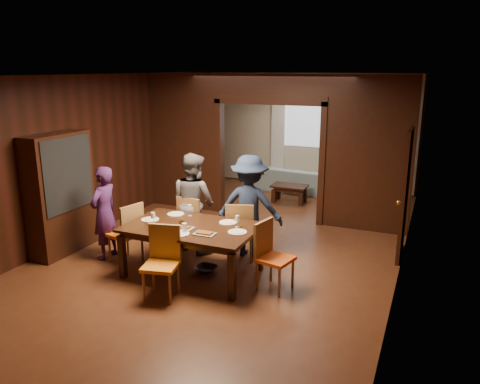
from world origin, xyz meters
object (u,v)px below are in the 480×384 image
at_px(chair_far_l, 196,223).
at_px(chair_far_r, 240,230).
at_px(hutch, 60,194).
at_px(person_navy, 249,206).
at_px(dining_table, 192,250).
at_px(person_grey, 194,202).
at_px(sofa, 295,180).
at_px(chair_left, 125,232).
at_px(coffee_table, 289,194).
at_px(chair_near, 161,264).
at_px(person_purple, 104,213).
at_px(chair_right, 275,257).

height_order(chair_far_l, chair_far_r, same).
relative_size(chair_far_r, hutch, 0.48).
height_order(person_navy, dining_table, person_navy).
height_order(person_grey, sofa, person_grey).
distance_m(chair_left, hutch, 1.31).
xyz_separation_m(sofa, chair_left, (-1.24, -5.29, 0.19)).
xyz_separation_m(dining_table, coffee_table, (0.18, 4.30, -0.18)).
bearing_deg(chair_near, chair_far_l, 89.87).
bearing_deg(dining_table, chair_far_l, 115.05).
bearing_deg(chair_far_r, sofa, -103.25).
distance_m(person_purple, person_navy, 2.33).
distance_m(dining_table, coffee_table, 4.31).
xyz_separation_m(chair_far_r, chair_near, (-0.47, -1.63, 0.00)).
relative_size(person_grey, coffee_table, 2.08).
relative_size(person_navy, hutch, 0.84).
distance_m(dining_table, chair_left, 1.22).
xyz_separation_m(chair_far_r, hutch, (-2.86, -0.86, 0.52)).
relative_size(chair_left, hutch, 0.48).
bearing_deg(person_navy, sofa, -93.47).
relative_size(coffee_table, chair_far_l, 0.82).
xyz_separation_m(dining_table, chair_near, (-0.03, -0.81, 0.10)).
distance_m(person_navy, chair_far_l, 0.99).
relative_size(person_navy, dining_table, 0.87).
relative_size(person_purple, person_navy, 0.91).
xyz_separation_m(chair_left, hutch, (-1.20, -0.06, 0.52)).
xyz_separation_m(person_grey, dining_table, (0.45, -0.90, -0.45)).
bearing_deg(chair_right, dining_table, 103.31).
distance_m(chair_right, chair_far_r, 1.19).
distance_m(person_grey, person_navy, 0.96).
bearing_deg(dining_table, sofa, 89.73).
distance_m(person_navy, chair_left, 2.03).
distance_m(chair_far_l, hutch, 2.27).
height_order(person_grey, coffee_table, person_grey).
height_order(person_grey, hutch, hutch).
xyz_separation_m(person_purple, person_navy, (2.09, 1.03, 0.08)).
bearing_deg(coffee_table, person_navy, -84.38).
height_order(person_grey, dining_table, person_grey).
relative_size(person_navy, chair_far_l, 1.73).
relative_size(person_grey, sofa, 0.83).
bearing_deg(chair_far_l, dining_table, 121.56).
xyz_separation_m(person_navy, chair_near, (-0.53, -1.86, -0.35)).
distance_m(chair_far_l, chair_far_r, 0.84).
bearing_deg(person_grey, dining_table, 135.89).
relative_size(person_purple, chair_right, 1.56).
bearing_deg(hutch, coffee_table, 59.12).
bearing_deg(sofa, chair_far_l, 90.03).
bearing_deg(sofa, dining_table, 95.28).
height_order(sofa, hutch, hutch).
height_order(person_grey, chair_near, person_grey).
relative_size(dining_table, chair_right, 1.98).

